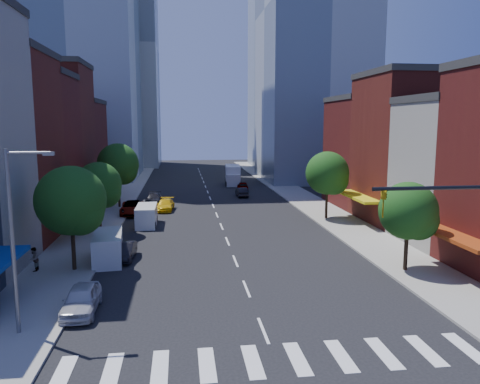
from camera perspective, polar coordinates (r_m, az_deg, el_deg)
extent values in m
plane|color=black|center=(24.51, 2.85, -16.51)|extent=(220.00, 220.00, 0.00)
cube|color=gray|center=(63.29, -14.91, -1.19)|extent=(5.00, 120.00, 0.15)
cube|color=gray|center=(64.84, 7.54, -0.75)|extent=(5.00, 120.00, 0.15)
cube|color=silver|center=(21.87, 4.32, -19.76)|extent=(19.00, 3.00, 0.01)
cube|color=#581716|center=(53.72, -25.82, 4.57)|extent=(12.00, 8.00, 15.00)
cube|color=#5B1A15|center=(61.79, -23.40, 6.04)|extent=(12.00, 9.00, 17.00)
cube|color=#581716|center=(71.05, -21.20, 4.77)|extent=(12.00, 10.00, 13.00)
cube|color=beige|center=(44.74, 26.72, 1.97)|extent=(12.00, 8.00, 12.00)
cube|color=#5B1A15|center=(52.30, 21.34, 4.75)|extent=(12.00, 10.00, 15.00)
cube|color=#581716|center=(61.32, 16.83, 4.48)|extent=(12.00, 10.00, 13.00)
cube|color=#9EA5AD|center=(89.42, 9.08, 21.03)|extent=(18.00, 20.00, 60.00)
cube|color=#9EA5AD|center=(119.03, -14.58, 16.70)|extent=(18.00, 18.00, 56.00)
cylinder|color=black|center=(20.71, 24.79, 0.49)|extent=(7.00, 0.16, 0.16)
imported|color=gold|center=(19.37, 17.13, -1.39)|extent=(0.22, 0.18, 1.10)
cylinder|color=slate|center=(24.90, -26.00, -5.63)|extent=(0.20, 0.20, 9.00)
cylinder|color=slate|center=(23.97, -24.39, 4.38)|extent=(2.00, 0.14, 0.14)
cube|color=slate|center=(23.72, -22.30, 4.35)|extent=(0.50, 0.25, 0.18)
cylinder|color=black|center=(34.71, -19.68, -5.77)|extent=(0.28, 0.28, 3.92)
sphere|color=#194012|center=(34.14, -19.92, -0.98)|extent=(4.80, 4.80, 4.80)
sphere|color=#194012|center=(33.83, -18.98, -2.22)|extent=(3.36, 3.36, 3.36)
cylinder|color=black|center=(45.29, -16.72, -2.57)|extent=(0.28, 0.28, 3.64)
sphere|color=#194012|center=(44.87, -16.87, 0.85)|extent=(4.20, 4.20, 4.20)
sphere|color=#194012|center=(44.57, -16.14, -0.01)|extent=(2.94, 2.94, 2.94)
cylinder|color=black|center=(58.92, -14.54, 0.27)|extent=(0.28, 0.28, 4.20)
sphere|color=#194012|center=(58.57, -14.65, 3.32)|extent=(5.00, 5.00, 5.00)
sphere|color=#194012|center=(58.27, -14.08, 2.58)|extent=(3.50, 3.50, 3.50)
cylinder|color=black|center=(34.70, 19.59, -6.25)|extent=(0.28, 0.28, 3.36)
sphere|color=#194012|center=(34.17, 19.80, -2.16)|extent=(4.00, 4.00, 4.00)
sphere|color=#194012|center=(34.29, 20.87, -3.20)|extent=(2.80, 2.80, 2.80)
cylinder|color=black|center=(50.98, 10.50, -1.00)|extent=(0.28, 0.28, 3.92)
sphere|color=#194012|center=(50.58, 10.59, 2.29)|extent=(4.60, 4.60, 4.60)
sphere|color=#194012|center=(50.57, 11.32, 1.47)|extent=(3.22, 3.22, 3.22)
imported|color=silver|center=(27.65, -18.77, -12.32)|extent=(1.79, 4.39, 1.49)
imported|color=black|center=(36.95, -13.88, -7.02)|extent=(1.57, 3.98, 1.29)
imported|color=#999999|center=(54.54, -12.98, -1.89)|extent=(2.77, 5.66, 1.55)
imported|color=black|center=(61.21, -10.48, -0.80)|extent=(2.01, 4.64, 1.33)
cube|color=silver|center=(36.69, -15.79, -6.51)|extent=(2.54, 5.28, 2.14)
cube|color=black|center=(34.74, -15.96, -6.84)|extent=(1.98, 1.20, 0.92)
cylinder|color=black|center=(35.28, -17.38, -8.39)|extent=(0.33, 0.80, 0.78)
cylinder|color=black|center=(35.17, -14.37, -8.32)|extent=(0.33, 0.80, 0.78)
cylinder|color=black|center=(38.61, -17.00, -6.92)|extent=(0.33, 0.80, 0.78)
cylinder|color=black|center=(38.51, -14.26, -6.85)|extent=(0.33, 0.80, 0.78)
cube|color=white|center=(48.37, -11.33, -2.85)|extent=(1.96, 4.84, 2.03)
cube|color=black|center=(46.52, -11.51, -2.94)|extent=(1.79, 0.98, 0.87)
cylinder|color=black|center=(46.98, -12.51, -4.06)|extent=(0.25, 0.74, 0.73)
cylinder|color=black|center=(46.84, -10.39, -4.03)|extent=(0.25, 0.74, 0.73)
cylinder|color=black|center=(50.18, -12.15, -3.25)|extent=(0.25, 0.74, 0.73)
cylinder|color=black|center=(50.05, -10.17, -3.23)|extent=(0.25, 0.74, 0.73)
imported|color=yellow|center=(56.20, -9.10, -1.58)|extent=(2.29, 4.76, 1.34)
imported|color=black|center=(66.01, 0.22, -0.02)|extent=(1.46, 3.93, 1.28)
imported|color=#999999|center=(72.09, 0.33, 0.72)|extent=(1.82, 4.02, 1.34)
cube|color=silver|center=(79.36, -0.89, 2.10)|extent=(2.92, 6.65, 3.19)
cube|color=silver|center=(75.66, -0.81, 1.41)|extent=(2.33, 1.97, 1.99)
cylinder|color=black|center=(76.50, -1.65, 1.00)|extent=(0.37, 0.92, 0.90)
cylinder|color=black|center=(76.57, -0.01, 1.01)|extent=(0.37, 0.92, 0.90)
cylinder|color=black|center=(80.95, -1.70, 1.41)|extent=(0.37, 0.92, 0.90)
cylinder|color=black|center=(81.01, -0.15, 1.42)|extent=(0.37, 0.92, 0.90)
imported|color=#999999|center=(35.63, -23.83, -7.51)|extent=(0.63, 0.81, 1.67)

